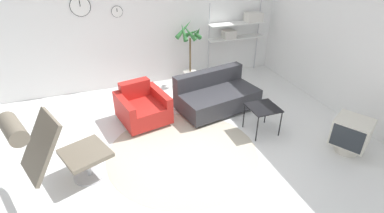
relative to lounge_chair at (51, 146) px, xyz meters
name	(u,v)px	position (x,y,z in m)	size (l,w,h in m)	color
ground_plane	(188,150)	(1.84, 0.21, -0.71)	(12.00, 12.00, 0.00)	white
wall_back	(144,21)	(1.84, 2.91, 0.69)	(12.00, 0.09, 2.80)	white
wall_right	(363,43)	(4.91, 0.21, 0.69)	(0.06, 12.00, 2.80)	white
round_rug	(183,152)	(1.74, 0.18, -0.71)	(2.34, 2.34, 0.01)	#BCB29E
lounge_chair	(51,146)	(0.00, 0.00, 0.00)	(1.21, 0.91, 1.20)	#BCBCC1
armchair_red	(142,108)	(1.36, 1.31, -0.45)	(0.94, 0.97, 0.68)	silver
couch_low	(216,96)	(2.79, 1.28, -0.46)	(1.61, 1.11, 0.70)	black
side_table	(263,109)	(3.18, 0.27, -0.27)	(0.48, 0.48, 0.48)	black
crt_television	(351,134)	(4.16, -0.66, -0.40)	(0.65, 0.66, 0.57)	beige
potted_plant	(190,58)	(2.69, 2.48, -0.10)	(0.57, 0.58, 1.40)	silver
shelf_unit	(241,27)	(3.99, 2.68, 0.41)	(1.33, 0.28, 1.68)	#BCBCC1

